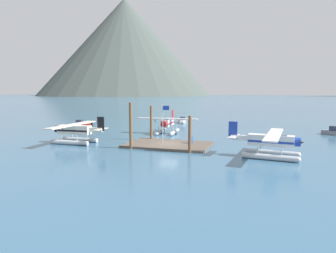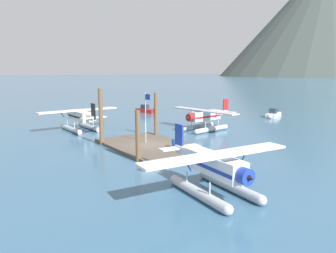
{
  "view_description": "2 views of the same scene",
  "coord_description": "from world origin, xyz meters",
  "px_view_note": "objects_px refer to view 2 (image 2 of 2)",
  "views": [
    {
      "loc": [
        12.49,
        -36.93,
        7.25
      ],
      "look_at": [
        -0.68,
        1.84,
        2.37
      ],
      "focal_mm": 31.5,
      "sensor_mm": 36.0,
      "label": 1
    },
    {
      "loc": [
        26.83,
        -16.57,
        7.63
      ],
      "look_at": [
        1.93,
        0.95,
        2.31
      ],
      "focal_mm": 34.04,
      "sensor_mm": 36.0,
      "label": 2
    }
  ],
  "objects_px": {
    "seaplane_cream_port_aft": "(80,118)",
    "boat_white_open_north": "(273,114)",
    "flagpole": "(146,111)",
    "fuel_drum": "(175,144)",
    "seaplane_white_stbd_aft": "(215,170)",
    "seaplane_silver_bow_left": "(205,118)",
    "boat_red_open_west": "(146,110)"
  },
  "relations": [
    {
      "from": "seaplane_cream_port_aft",
      "to": "boat_white_open_north",
      "type": "bearing_deg",
      "value": 77.13
    },
    {
      "from": "fuel_drum",
      "to": "seaplane_silver_bow_left",
      "type": "relative_size",
      "value": 0.08
    },
    {
      "from": "flagpole",
      "to": "seaplane_white_stbd_aft",
      "type": "relative_size",
      "value": 0.5
    },
    {
      "from": "seaplane_silver_bow_left",
      "to": "boat_red_open_west",
      "type": "distance_m",
      "value": 20.13
    },
    {
      "from": "seaplane_white_stbd_aft",
      "to": "seaplane_cream_port_aft",
      "type": "distance_m",
      "value": 26.1
    },
    {
      "from": "boat_white_open_north",
      "to": "seaplane_cream_port_aft",
      "type": "bearing_deg",
      "value": -102.87
    },
    {
      "from": "fuel_drum",
      "to": "seaplane_white_stbd_aft",
      "type": "height_order",
      "value": "seaplane_white_stbd_aft"
    },
    {
      "from": "seaplane_white_stbd_aft",
      "to": "seaplane_silver_bow_left",
      "type": "distance_m",
      "value": 21.91
    },
    {
      "from": "flagpole",
      "to": "seaplane_silver_bow_left",
      "type": "height_order",
      "value": "flagpole"
    },
    {
      "from": "seaplane_white_stbd_aft",
      "to": "fuel_drum",
      "type": "bearing_deg",
      "value": 156.53
    },
    {
      "from": "seaplane_white_stbd_aft",
      "to": "boat_red_open_west",
      "type": "height_order",
      "value": "seaplane_white_stbd_aft"
    },
    {
      "from": "flagpole",
      "to": "fuel_drum",
      "type": "bearing_deg",
      "value": 16.97
    },
    {
      "from": "flagpole",
      "to": "boat_red_open_west",
      "type": "height_order",
      "value": "flagpole"
    },
    {
      "from": "seaplane_cream_port_aft",
      "to": "boat_white_open_north",
      "type": "distance_m",
      "value": 31.41
    },
    {
      "from": "seaplane_cream_port_aft",
      "to": "boat_white_open_north",
      "type": "relative_size",
      "value": 2.26
    },
    {
      "from": "boat_red_open_west",
      "to": "boat_white_open_north",
      "type": "relative_size",
      "value": 1.04
    },
    {
      "from": "fuel_drum",
      "to": "boat_white_open_north",
      "type": "relative_size",
      "value": 0.19
    },
    {
      "from": "fuel_drum",
      "to": "boat_red_open_west",
      "type": "relative_size",
      "value": 0.18
    },
    {
      "from": "flagpole",
      "to": "boat_white_open_north",
      "type": "distance_m",
      "value": 28.75
    },
    {
      "from": "seaplane_silver_bow_left",
      "to": "fuel_drum",
      "type": "bearing_deg",
      "value": -55.59
    },
    {
      "from": "seaplane_cream_port_aft",
      "to": "flagpole",
      "type": "bearing_deg",
      "value": 11.55
    },
    {
      "from": "seaplane_cream_port_aft",
      "to": "boat_white_open_north",
      "type": "xyz_separation_m",
      "value": [
        6.99,
        30.6,
        -1.09
      ]
    },
    {
      "from": "flagpole",
      "to": "seaplane_cream_port_aft",
      "type": "distance_m",
      "value": 12.85
    },
    {
      "from": "fuel_drum",
      "to": "boat_red_open_west",
      "type": "bearing_deg",
      "value": 154.34
    },
    {
      "from": "flagpole",
      "to": "boat_white_open_north",
      "type": "relative_size",
      "value": 1.13
    },
    {
      "from": "boat_red_open_west",
      "to": "boat_white_open_north",
      "type": "height_order",
      "value": "same"
    },
    {
      "from": "seaplane_silver_bow_left",
      "to": "boat_red_open_west",
      "type": "height_order",
      "value": "seaplane_silver_bow_left"
    },
    {
      "from": "flagpole",
      "to": "boat_white_open_north",
      "type": "xyz_separation_m",
      "value": [
        -5.44,
        28.06,
        -3.11
      ]
    },
    {
      "from": "seaplane_cream_port_aft",
      "to": "boat_red_open_west",
      "type": "xyz_separation_m",
      "value": [
        -10.57,
        16.33,
        -1.09
      ]
    },
    {
      "from": "flagpole",
      "to": "boat_red_open_west",
      "type": "xyz_separation_m",
      "value": [
        -23.0,
        13.79,
        -3.11
      ]
    },
    {
      "from": "seaplane_white_stbd_aft",
      "to": "boat_red_open_west",
      "type": "distance_m",
      "value": 40.48
    },
    {
      "from": "fuel_drum",
      "to": "boat_white_open_north",
      "type": "bearing_deg",
      "value": 108.29
    }
  ]
}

